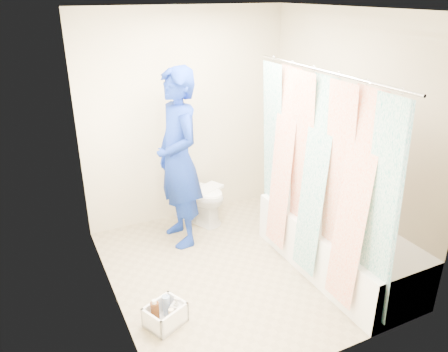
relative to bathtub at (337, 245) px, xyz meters
name	(u,v)px	position (x,y,z in m)	size (l,w,h in m)	color
floor	(239,267)	(-0.85, 0.43, -0.27)	(2.60, 2.60, 0.00)	gray
ceiling	(243,9)	(-0.85, 0.43, 2.13)	(2.40, 2.60, 0.02)	white
wall_back	(186,118)	(-0.85, 1.73, 0.93)	(2.40, 0.02, 2.40)	#BBB090
wall_front	(336,218)	(-0.85, -0.88, 0.93)	(2.40, 0.02, 2.40)	#BBB090
wall_left	(103,178)	(-2.05, 0.43, 0.93)	(0.02, 2.60, 2.40)	#BBB090
wall_right	(347,136)	(0.35, 0.43, 0.93)	(0.02, 2.60, 2.40)	#BBB090
bathtub	(337,245)	(0.00, 0.00, 0.00)	(0.70, 1.75, 0.50)	white
curtain_rod	(326,71)	(-0.33, 0.00, 1.68)	(0.02, 0.02, 1.90)	silver
shower_curtain	(316,180)	(-0.33, 0.00, 0.75)	(0.06, 1.75, 1.80)	white
toilet	(198,192)	(-0.82, 1.51, 0.09)	(0.40, 0.71, 0.72)	white
tank_lid	(206,190)	(-0.77, 1.40, 0.15)	(0.44, 0.19, 0.03)	white
tank_internals	(183,162)	(-0.94, 1.66, 0.44)	(0.16, 0.10, 0.24)	black
plumber	(178,159)	(-1.16, 1.18, 0.67)	(0.69, 0.45, 1.88)	#0E128F
cleaning_caddy	(166,315)	(-1.75, -0.01, -0.18)	(0.38, 0.35, 0.23)	white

